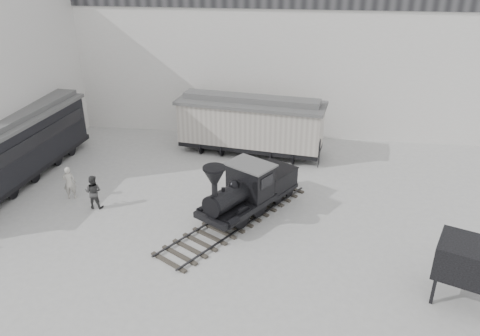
# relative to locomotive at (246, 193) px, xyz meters

# --- Properties ---
(ground) EXTENTS (90.00, 90.00, 0.00)m
(ground) POSITION_rel_locomotive_xyz_m (-1.29, -3.55, -1.15)
(ground) COLOR #9E9E9B
(north_wall) EXTENTS (34.00, 2.51, 11.00)m
(north_wall) POSITION_rel_locomotive_xyz_m (-1.29, 11.43, 4.41)
(north_wall) COLOR silver
(north_wall) RESTS_ON ground
(locomotive) EXTENTS (6.24, 8.49, 3.11)m
(locomotive) POSITION_rel_locomotive_xyz_m (0.00, 0.00, 0.00)
(locomotive) COLOR #2A2421
(locomotive) RESTS_ON ground
(boxcar) EXTENTS (8.94, 3.86, 3.55)m
(boxcar) POSITION_rel_locomotive_xyz_m (-0.66, 7.25, 0.71)
(boxcar) COLOR black
(boxcar) RESTS_ON ground
(passenger_coach) EXTENTS (3.57, 12.68, 3.35)m
(passenger_coach) POSITION_rel_locomotive_xyz_m (-12.47, 1.36, 0.70)
(passenger_coach) COLOR black
(passenger_coach) RESTS_ON ground
(visitor_a) EXTENTS (0.71, 0.57, 1.71)m
(visitor_a) POSITION_rel_locomotive_xyz_m (-8.76, 0.36, -0.29)
(visitor_a) COLOR beige
(visitor_a) RESTS_ON ground
(visitor_b) EXTENTS (0.82, 0.64, 1.67)m
(visitor_b) POSITION_rel_locomotive_xyz_m (-7.22, -0.34, -0.31)
(visitor_b) COLOR #393939
(visitor_b) RESTS_ON ground
(coal_hopper) EXTENTS (2.61, 2.40, 2.31)m
(coal_hopper) POSITION_rel_locomotive_xyz_m (8.26, -4.73, 0.36)
(coal_hopper) COLOR black
(coal_hopper) RESTS_ON ground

